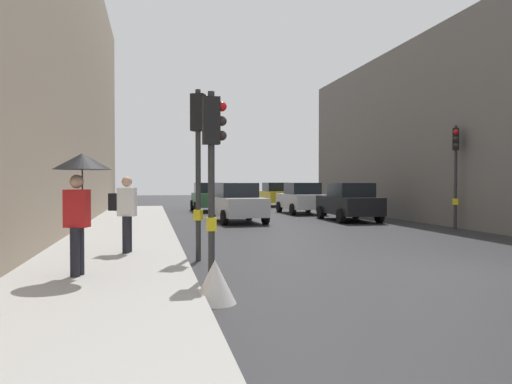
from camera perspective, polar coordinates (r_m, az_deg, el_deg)
The scene contains 13 objects.
ground_plane at distance 11.05m, azimuth 22.91°, elevation -8.33°, with size 120.00×120.00×0.00m, color #28282B.
sidewalk_kerb at distance 15.06m, azimuth -15.29°, elevation -5.46°, with size 3.28×40.00×0.16m, color #A8A5A0.
traffic_light_mid_street at distance 20.54m, azimuth 21.87°, elevation 3.65°, with size 0.37×0.44×3.96m.
traffic_light_near_right at distance 11.46m, azimuth -6.53°, elevation 5.59°, with size 0.45×0.35×3.90m.
traffic_light_near_left at distance 8.94m, azimuth -4.99°, elevation 4.69°, with size 0.43×0.24×3.41m.
car_silver_hatchback at distance 22.40m, azimuth -2.17°, elevation -1.22°, with size 2.25×4.31×1.76m.
car_dark_suv at distance 23.53m, azimuth 10.60°, elevation -1.12°, with size 2.05×4.22×1.76m.
car_green_estate at distance 30.80m, azimuth -5.45°, elevation -0.58°, with size 2.03×4.21×1.76m.
car_white_compact at distance 28.48m, azimuth 5.19°, elevation -0.72°, with size 2.09×4.23×1.76m.
car_yellow_taxi at distance 37.05m, azimuth 2.20°, elevation -0.28°, with size 2.08×4.23×1.76m.
pedestrian_with_umbrella at distance 9.21m, azimuth -19.42°, elevation 1.32°, with size 1.00×1.00×2.14m.
pedestrian_with_black_backpack at distance 11.97m, azimuth -14.74°, elevation -1.95°, with size 0.65×0.42×1.77m.
warning_sign_triangle at distance 7.52m, azimuth -4.73°, elevation -10.18°, with size 0.64×0.64×0.65m, color silver.
Camera 1 is at (-6.24, -8.94, 1.80)m, focal length 34.98 mm.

